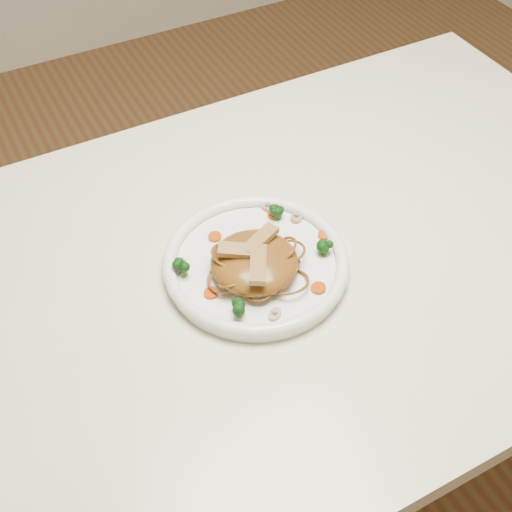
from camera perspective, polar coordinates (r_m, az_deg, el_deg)
name	(u,v)px	position (r m, az deg, el deg)	size (l,w,h in m)	color
ground	(291,462)	(1.65, 3.02, -17.19)	(4.00, 4.00, 0.00)	brown
table	(306,284)	(1.10, 4.34, -2.41)	(1.20, 0.80, 0.75)	beige
plate	(256,266)	(0.98, 0.00, -0.87)	(0.27, 0.27, 0.02)	white
noodle_mound	(254,262)	(0.94, -0.14, -0.53)	(0.13, 0.13, 0.04)	brown
chicken_a	(260,240)	(0.94, 0.35, 1.41)	(0.06, 0.02, 0.01)	#A6844E
chicken_b	(242,251)	(0.92, -1.20, 0.46)	(0.07, 0.02, 0.01)	#A6844E
chicken_c	(258,265)	(0.91, 0.18, -0.74)	(0.07, 0.02, 0.01)	#A6844E
broccoli_0	(277,212)	(1.02, 1.78, 3.80)	(0.02, 0.02, 0.03)	#0B320A
broccoli_1	(182,266)	(0.95, -6.31, -0.88)	(0.03, 0.03, 0.03)	#0B320A
broccoli_2	(239,307)	(0.90, -1.43, -4.39)	(0.03, 0.03, 0.03)	#0B320A
broccoli_3	(326,247)	(0.98, 6.03, 0.75)	(0.03, 0.03, 0.03)	#0B320A
carrot_0	(273,215)	(1.04, 1.49, 3.55)	(0.02, 0.02, 0.01)	#BD4506
carrot_1	(211,293)	(0.93, -3.86, -3.17)	(0.02, 0.02, 0.01)	#BD4506
carrot_2	(324,235)	(1.01, 5.84, 1.80)	(0.02, 0.02, 0.01)	#BD4506
carrot_3	(215,237)	(1.00, -3.54, 1.65)	(0.02, 0.02, 0.01)	#BD4506
carrot_4	(318,288)	(0.94, 5.35, -2.74)	(0.02, 0.02, 0.01)	#BD4506
mushroom_0	(275,314)	(0.91, 1.61, -4.99)	(0.02, 0.02, 0.01)	#BBA78C
mushroom_1	(297,217)	(1.03, 3.49, 3.35)	(0.03, 0.03, 0.01)	#BBA78C
mushroom_2	(178,263)	(0.97, -6.67, -0.64)	(0.03, 0.03, 0.01)	#BBA78C
mushroom_3	(268,207)	(1.05, 1.03, 4.23)	(0.03, 0.03, 0.01)	#BBA78C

